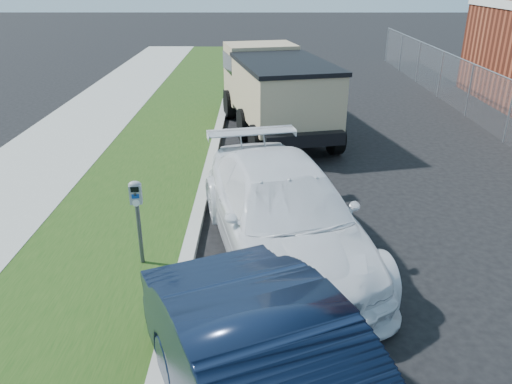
{
  "coord_description": "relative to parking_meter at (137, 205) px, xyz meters",
  "views": [
    {
      "loc": [
        -1.38,
        -7.27,
        4.65
      ],
      "look_at": [
        -1.4,
        1.0,
        1.0
      ],
      "focal_mm": 35.0,
      "sensor_mm": 36.0,
      "label": 1
    }
  ],
  "objects": [
    {
      "name": "streetside",
      "position": [
        -2.24,
        1.99,
        -1.15
      ],
      "size": [
        6.12,
        50.0,
        0.15
      ],
      "color": "gray",
      "rests_on": "ground"
    },
    {
      "name": "dump_truck",
      "position": [
        2.47,
        8.17,
        0.17
      ],
      "size": [
        3.65,
        6.62,
        2.46
      ],
      "rotation": [
        0.0,
        0.0,
        0.22
      ],
      "color": "black",
      "rests_on": "ground"
    },
    {
      "name": "parking_meter",
      "position": [
        0.0,
        0.0,
        0.0
      ],
      "size": [
        0.22,
        0.16,
        1.48
      ],
      "rotation": [
        0.0,
        0.0,
        0.13
      ],
      "color": "#3F4247",
      "rests_on": "ground"
    },
    {
      "name": "white_wagon",
      "position": [
        2.42,
        0.57,
        -0.4
      ],
      "size": [
        3.47,
        5.97,
        1.63
      ],
      "primitive_type": "imported",
      "rotation": [
        0.0,
        0.0,
        0.23
      ],
      "color": "white",
      "rests_on": "ground"
    },
    {
      "name": "ground",
      "position": [
        3.33,
        -0.01,
        -1.21
      ],
      "size": [
        120.0,
        120.0,
        0.0
      ],
      "primitive_type": "plane",
      "color": "black",
      "rests_on": "ground"
    },
    {
      "name": "chainlink_fence",
      "position": [
        9.33,
        6.99,
        0.05
      ],
      "size": [
        0.06,
        30.06,
        30.0
      ],
      "color": "slate",
      "rests_on": "ground"
    }
  ]
}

